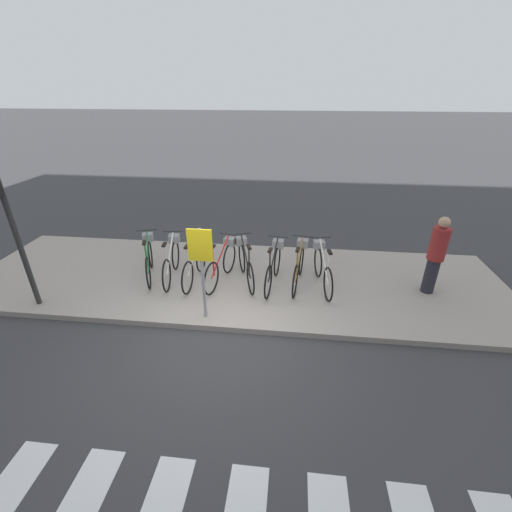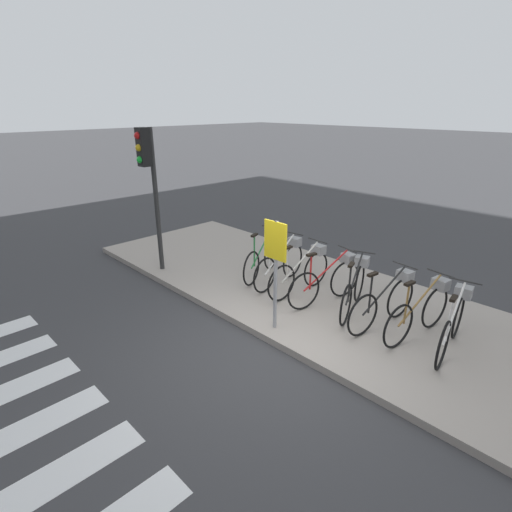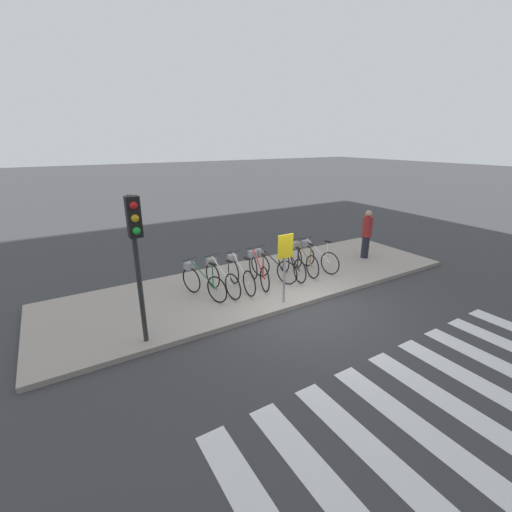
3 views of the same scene
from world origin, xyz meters
name	(u,v)px [view 1 (image 1 of 3)]	position (x,y,z in m)	size (l,w,h in m)	color
ground_plane	(219,332)	(0.00, 0.00, 0.00)	(120.00, 120.00, 0.00)	#38383A
sidewalk	(235,280)	(0.00, 1.80, 0.06)	(12.14, 3.60, 0.12)	#9E9389
parked_bicycle_0	(149,257)	(-1.97, 1.73, 0.57)	(0.69, 1.61, 1.04)	black
parked_bicycle_1	(172,259)	(-1.42, 1.70, 0.57)	(0.46, 1.69, 1.04)	black
parked_bicycle_2	(196,261)	(-0.85, 1.67, 0.57)	(0.46, 1.70, 1.04)	black
parked_bicycle_3	(222,262)	(-0.25, 1.68, 0.57)	(0.53, 1.67, 1.04)	black
parked_bicycle_4	(245,262)	(0.25, 1.75, 0.57)	(0.68, 1.62, 1.04)	black
parked_bicycle_5	(274,265)	(0.90, 1.67, 0.57)	(0.46, 1.69, 1.04)	black
parked_bicycle_6	(299,264)	(1.46, 1.76, 0.57)	(0.46, 1.69, 1.04)	black
parked_bicycle_7	(322,266)	(1.95, 1.72, 0.57)	(0.46, 1.68, 1.04)	black
pedestrian	(436,254)	(4.22, 1.69, 1.01)	(0.34, 0.34, 1.69)	#23232D
sign_post	(201,259)	(-0.31, 0.29, 1.36)	(0.44, 0.07, 1.81)	#99999E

